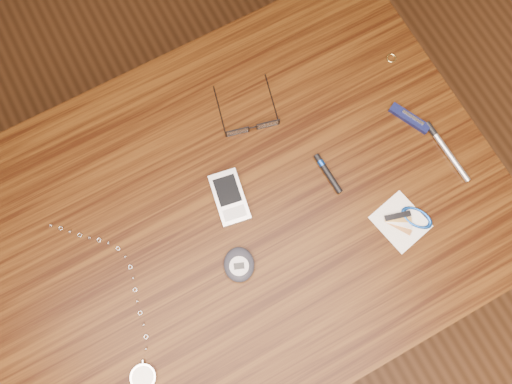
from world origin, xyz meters
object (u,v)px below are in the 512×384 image
(pda_phone, at_px, (229,197))
(silver_pen, at_px, (444,147))
(pocket_watch, at_px, (141,369))
(pedometer, at_px, (239,265))
(pocket_knife, at_px, (410,118))
(notepad_keys, at_px, (409,220))
(desk, at_px, (229,228))
(eyeglasses, at_px, (252,125))

(pda_phone, bearing_deg, silver_pen, -14.71)
(pocket_watch, relative_size, pedometer, 4.32)
(pocket_watch, distance_m, pda_phone, 0.33)
(pocket_knife, bearing_deg, pedometer, -167.72)
(notepad_keys, xyz_separation_m, silver_pen, (0.13, 0.09, 0.00))
(desk, distance_m, pocket_watch, 0.31)
(pocket_watch, bearing_deg, pedometer, 18.23)
(silver_pen, bearing_deg, notepad_keys, -147.19)
(eyeglasses, distance_m, pda_phone, 0.14)
(desk, bearing_deg, pocket_knife, 0.53)
(eyeglasses, height_order, silver_pen, eyeglasses)
(eyeglasses, bearing_deg, pda_phone, -134.69)
(desk, xyz_separation_m, pda_phone, (0.02, 0.03, 0.11))
(eyeglasses, distance_m, pocket_watch, 0.47)
(eyeglasses, xyz_separation_m, pda_phone, (-0.10, -0.10, -0.00))
(desk, relative_size, notepad_keys, 9.17)
(pocket_watch, distance_m, silver_pen, 0.67)
(desk, distance_m, eyeglasses, 0.21)
(pocket_knife, distance_m, silver_pen, 0.08)
(pedometer, distance_m, silver_pen, 0.44)
(notepad_keys, bearing_deg, pda_phone, 144.46)
(pda_phone, height_order, pocket_knife, pda_phone)
(pocket_knife, bearing_deg, pda_phone, 176.03)
(eyeglasses, height_order, pocket_watch, eyeglasses)
(eyeglasses, xyz_separation_m, pedometer, (-0.14, -0.22, 0.00))
(desk, height_order, pocket_knife, pocket_knife)
(pocket_knife, bearing_deg, silver_pen, -72.17)
(pda_phone, bearing_deg, pedometer, -109.81)
(desk, distance_m, silver_pen, 0.44)
(pocket_watch, bearing_deg, pocket_knife, 14.42)
(pda_phone, xyz_separation_m, silver_pen, (0.40, -0.10, -0.00))
(pda_phone, relative_size, notepad_keys, 0.98)
(notepad_keys, distance_m, pocket_knife, 0.20)
(eyeglasses, distance_m, notepad_keys, 0.34)
(desk, xyz_separation_m, pedometer, (-0.02, -0.09, 0.11))
(notepad_keys, xyz_separation_m, pocket_knife, (0.11, 0.16, 0.00))
(desk, xyz_separation_m, eyeglasses, (0.12, 0.13, 0.11))
(desk, distance_m, pocket_knife, 0.41)
(pedometer, height_order, pocket_knife, pedometer)
(eyeglasses, distance_m, silver_pen, 0.36)
(pocket_watch, height_order, notepad_keys, pocket_watch)
(pocket_knife, bearing_deg, desk, -179.47)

